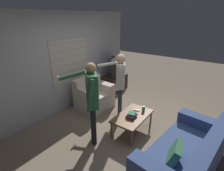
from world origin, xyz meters
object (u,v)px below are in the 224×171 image
object	(u,v)px
couch_blue	(186,158)
book_stack	(132,115)
person_right_standing	(120,79)
soda_can	(144,109)
person_left_standing	(91,94)
spare_remote	(137,110)
armchair_beige	(93,96)
coffee_table	(133,117)
floor_fan	(102,92)
tv	(115,67)

from	to	relation	value
couch_blue	book_stack	distance (m)	1.32
person_right_standing	book_stack	xyz separation A→B (m)	(-0.47, -0.62, -0.56)
couch_blue	soda_can	distance (m)	1.40
person_left_standing	spare_remote	world-z (taller)	person_left_standing
book_stack	person_right_standing	bearing A→B (deg)	53.01
armchair_beige	coffee_table	world-z (taller)	armchair_beige
armchair_beige	person_right_standing	xyz separation A→B (m)	(0.03, -0.85, 0.68)
soda_can	floor_fan	size ratio (longest dim) A/B	0.34
book_stack	person_left_standing	bearing A→B (deg)	143.68
spare_remote	floor_fan	xyz separation A→B (m)	(0.76, 1.63, -0.25)
armchair_beige	person_right_standing	distance (m)	1.09
coffee_table	couch_blue	bearing A→B (deg)	-111.61
armchair_beige	tv	world-z (taller)	tv
couch_blue	soda_can	xyz separation A→B (m)	(0.79, 1.15, 0.15)
soda_can	spare_remote	bearing A→B (deg)	114.98
coffee_table	floor_fan	world-z (taller)	coffee_table
spare_remote	book_stack	bearing A→B (deg)	174.96
person_right_standing	soda_can	world-z (taller)	person_right_standing
coffee_table	floor_fan	size ratio (longest dim) A/B	2.64
tv	floor_fan	size ratio (longest dim) A/B	2.10
armchair_beige	tv	bearing A→B (deg)	-166.24
couch_blue	book_stack	size ratio (longest dim) A/B	8.77
person_left_standing	person_right_standing	size ratio (longest dim) A/B	1.04
armchair_beige	person_left_standing	distance (m)	1.64
tv	book_stack	distance (m)	2.54
armchair_beige	tv	distance (m)	1.49
person_left_standing	book_stack	distance (m)	1.04
book_stack	armchair_beige	bearing A→B (deg)	73.51
coffee_table	book_stack	distance (m)	0.13
couch_blue	floor_fan	world-z (taller)	couch_blue
coffee_table	spare_remote	bearing A→B (deg)	5.54
person_right_standing	coffee_table	bearing A→B (deg)	-157.34
armchair_beige	person_right_standing	world-z (taller)	person_right_standing
spare_remote	coffee_table	bearing A→B (deg)	172.88
couch_blue	armchair_beige	size ratio (longest dim) A/B	2.06
armchair_beige	spare_remote	bearing A→B (deg)	88.38
tv	book_stack	bearing A→B (deg)	12.18
coffee_table	person_right_standing	world-z (taller)	person_right_standing
tv	floor_fan	world-z (taller)	tv
floor_fan	soda_can	bearing A→B (deg)	-111.50
tv	floor_fan	xyz separation A→B (m)	(-0.76, -0.05, -0.64)
book_stack	couch_blue	bearing A→B (deg)	-108.44
book_stack	spare_remote	xyz separation A→B (m)	(0.31, 0.04, -0.04)
book_stack	spare_remote	world-z (taller)	book_stack
couch_blue	floor_fan	xyz separation A→B (m)	(1.48, 2.91, -0.16)
floor_fan	spare_remote	bearing A→B (deg)	-115.01
person_right_standing	book_stack	distance (m)	0.96
person_left_standing	person_right_standing	bearing A→B (deg)	-40.94
coffee_table	soda_can	size ratio (longest dim) A/B	7.80
soda_can	spare_remote	distance (m)	0.16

